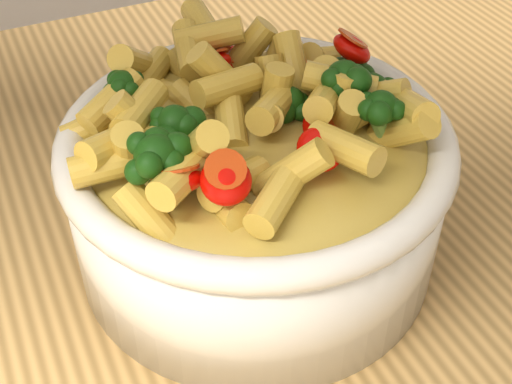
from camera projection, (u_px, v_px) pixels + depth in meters
name	position (u px, v px, depth m)	size (l,w,h in m)	color
table	(160.00, 325.00, 0.62)	(1.20, 0.80, 0.90)	tan
serving_bowl	(256.00, 190.00, 0.51)	(0.27, 0.27, 0.12)	silver
pasta_salad	(256.00, 106.00, 0.47)	(0.22, 0.22, 0.05)	gold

